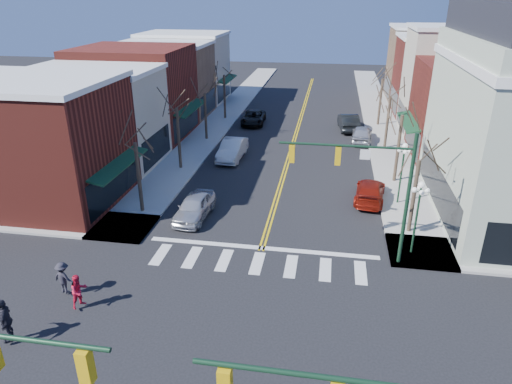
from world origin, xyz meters
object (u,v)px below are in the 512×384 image
at_px(car_left_near, 194,207).
at_px(car_right_near, 370,191).
at_px(car_left_mid, 232,149).
at_px(pedestrian_red_b, 79,291).
at_px(lamppost_midblock, 403,163).
at_px(car_left_far, 253,118).
at_px(pedestrian_dark_a, 6,320).
at_px(lamppost_corner, 418,206).
at_px(car_right_far, 348,122).
at_px(car_right_mid, 362,134).
at_px(pedestrian_dark_b, 63,278).

bearing_deg(car_left_near, car_right_near, 25.29).
distance_m(car_left_mid, pedestrian_red_b, 21.18).
height_order(car_left_near, car_right_near, car_left_near).
relative_size(lamppost_midblock, car_left_far, 0.86).
bearing_deg(pedestrian_dark_a, car_left_mid, 143.63).
relative_size(lamppost_corner, car_left_mid, 0.87).
bearing_deg(car_left_far, car_left_near, -92.29).
relative_size(car_left_mid, car_right_near, 1.06).
bearing_deg(car_right_near, car_right_far, -79.13).
xyz_separation_m(lamppost_midblock, car_left_far, (-13.09, 18.47, -2.27)).
height_order(lamppost_corner, car_left_mid, lamppost_corner).
distance_m(lamppost_corner, car_right_near, 7.43).
height_order(car_right_near, car_right_mid, car_right_mid).
bearing_deg(car_right_near, pedestrian_red_b, 53.16).
xyz_separation_m(car_right_mid, car_right_far, (-1.19, 4.00, 0.06)).
bearing_deg(lamppost_midblock, car_right_far, 99.48).
bearing_deg(car_left_near, lamppost_midblock, 21.11).
bearing_deg(car_right_near, car_left_mid, -24.52).
bearing_deg(lamppost_corner, car_right_mid, 95.04).
bearing_deg(pedestrian_red_b, car_left_far, 23.61).
distance_m(lamppost_corner, car_right_mid, 20.59).
bearing_deg(car_left_mid, lamppost_corner, -44.42).
relative_size(car_left_far, car_right_mid, 1.09).
bearing_deg(car_left_mid, car_right_mid, 32.93).
height_order(lamppost_corner, pedestrian_dark_a, lamppost_corner).
bearing_deg(pedestrian_dark_b, car_left_mid, -89.77).
xyz_separation_m(car_left_far, car_right_mid, (11.29, -4.58, 0.09)).
bearing_deg(pedestrian_dark_a, car_right_mid, 126.80).
distance_m(car_left_mid, car_right_mid, 13.04).
height_order(car_right_near, pedestrian_dark_a, pedestrian_dark_a).
xyz_separation_m(car_right_far, pedestrian_dark_a, (-14.27, -34.23, 0.29)).
height_order(car_left_mid, car_right_near, car_left_mid).
bearing_deg(car_right_far, car_right_mid, 100.37).
height_order(car_left_far, car_right_far, car_right_far).
xyz_separation_m(car_left_mid, car_right_far, (10.01, 10.69, 0.02)).
relative_size(lamppost_midblock, pedestrian_dark_b, 2.67).
height_order(car_right_far, pedestrian_dark_a, pedestrian_dark_a).
distance_m(car_left_near, car_right_mid, 21.26).
relative_size(lamppost_corner, pedestrian_dark_b, 2.67).
bearing_deg(pedestrian_red_b, lamppost_corner, -36.83).
height_order(pedestrian_red_b, pedestrian_dark_b, pedestrian_red_b).
bearing_deg(pedestrian_dark_a, car_left_far, 147.05).
distance_m(lamppost_midblock, pedestrian_red_b, 20.86).
bearing_deg(car_right_far, pedestrian_dark_b, 59.81).
relative_size(car_left_far, pedestrian_red_b, 3.08).
bearing_deg(car_left_far, car_right_far, -5.79).
bearing_deg(car_left_mid, pedestrian_dark_b, -98.42).
height_order(car_right_near, pedestrian_red_b, pedestrian_red_b).
bearing_deg(pedestrian_dark_a, car_left_near, 134.57).
relative_size(car_right_far, pedestrian_red_b, 3.15).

